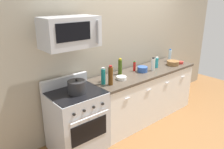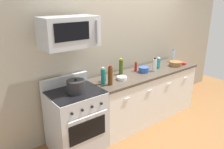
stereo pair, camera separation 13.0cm
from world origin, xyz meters
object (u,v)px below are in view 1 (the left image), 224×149
(bottle_olive_oil, at_px, (120,67))
(range_oven, at_px, (77,120))
(bowl_wooden_salad, at_px, (173,63))
(bottle_hot_sauce_red, at_px, (134,66))
(bottle_soy_sauce_dark, at_px, (104,77))
(stockpot, at_px, (77,87))
(bowl_red_small, at_px, (180,63))
(bottle_water_clear, at_px, (170,55))
(bottle_sparkling_teal, at_px, (103,76))
(bowl_white_ceramic, at_px, (121,78))
(bottle_vinegar_white, at_px, (153,64))
(bowl_blue_mixing, at_px, (142,69))
(microwave, at_px, (70,32))
(bottle_dish_soap, at_px, (156,63))
(bottle_wine_amber, at_px, (111,76))

(bottle_olive_oil, bearing_deg, range_oven, -170.63)
(bowl_wooden_salad, bearing_deg, bottle_hot_sauce_red, 164.50)
(range_oven, relative_size, bowl_wooden_salad, 4.51)
(bottle_soy_sauce_dark, distance_m, stockpot, 0.58)
(bottle_soy_sauce_dark, relative_size, bowl_red_small, 1.51)
(bottle_hot_sauce_red, distance_m, bottle_olive_oil, 0.32)
(range_oven, xyz_separation_m, bottle_hot_sauce_red, (1.31, 0.12, 0.54))
(bottle_water_clear, distance_m, stockpot, 2.37)
(bottle_sparkling_teal, xyz_separation_m, bowl_red_small, (1.86, -0.13, -0.10))
(stockpot, bearing_deg, bottle_hot_sauce_red, 7.68)
(range_oven, height_order, bowl_white_ceramic, range_oven)
(bottle_sparkling_teal, relative_size, bottle_vinegar_white, 1.09)
(bowl_blue_mixing, xyz_separation_m, bowl_white_ceramic, (-0.55, -0.05, -0.02))
(bowl_blue_mixing, relative_size, bowl_red_small, 1.58)
(bottle_vinegar_white, height_order, bowl_red_small, bottle_vinegar_white)
(range_oven, distance_m, bottle_water_clear, 2.43)
(microwave, xyz_separation_m, bottle_soy_sauce_dark, (0.57, 0.02, -0.75))
(bottle_hot_sauce_red, bearing_deg, bowl_blue_mixing, -58.44)
(bottle_dish_soap, bearing_deg, bowl_wooden_salad, -15.77)
(bottle_dish_soap, distance_m, bowl_white_ceramic, 0.94)
(bottle_sparkling_teal, xyz_separation_m, bowl_blue_mixing, (0.90, 0.02, -0.08))
(bowl_wooden_salad, bearing_deg, microwave, 175.91)
(bottle_olive_oil, distance_m, bottle_water_clear, 1.36)
(bottle_hot_sauce_red, height_order, bowl_wooden_salad, bottle_hot_sauce_red)
(bowl_wooden_salad, xyz_separation_m, bowl_white_ceramic, (-1.32, 0.06, -0.02))
(bottle_vinegar_white, xyz_separation_m, bottle_olive_oil, (-0.59, 0.24, 0.02))
(bottle_sparkling_teal, xyz_separation_m, bottle_wine_amber, (0.07, -0.10, 0.02))
(bottle_wine_amber, bearing_deg, bottle_hot_sauce_red, 17.33)
(microwave, height_order, bowl_red_small, microwave)
(bowl_blue_mixing, bearing_deg, bottle_water_clear, 7.09)
(bowl_white_ceramic, bearing_deg, bottle_soy_sauce_dark, 156.35)
(bottle_olive_oil, height_order, bottle_water_clear, bottle_olive_oil)
(bottle_sparkling_teal, xyz_separation_m, bowl_white_ceramic, (0.35, -0.03, -0.10))
(bottle_wine_amber, relative_size, bottle_dish_soap, 1.48)
(bowl_blue_mixing, distance_m, stockpot, 1.39)
(bottle_wine_amber, bearing_deg, bottle_olive_oil, 31.96)
(microwave, relative_size, bottle_wine_amber, 2.43)
(bowl_red_small, bearing_deg, stockpot, 177.62)
(range_oven, distance_m, bottle_wine_amber, 0.82)
(microwave, height_order, bottle_hot_sauce_red, microwave)
(microwave, bearing_deg, bottle_soy_sauce_dark, 2.24)
(bottle_wine_amber, height_order, bowl_red_small, bottle_wine_amber)
(bowl_blue_mixing, relative_size, bowl_wooden_salad, 0.76)
(bottle_water_clear, xyz_separation_m, bottle_dish_soap, (-0.59, -0.13, -0.02))
(bottle_hot_sauce_red, xyz_separation_m, bottle_dish_soap, (0.46, -0.13, 0.01))
(bottle_sparkling_teal, distance_m, bottle_water_clear, 1.88)
(bottle_soy_sauce_dark, xyz_separation_m, bowl_white_ceramic, (0.27, -0.12, -0.05))
(bottle_soy_sauce_dark, bearing_deg, bowl_wooden_salad, -6.33)
(bottle_olive_oil, bearing_deg, bowl_wooden_salad, -13.41)
(bottle_sparkling_teal, relative_size, stockpot, 1.05)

